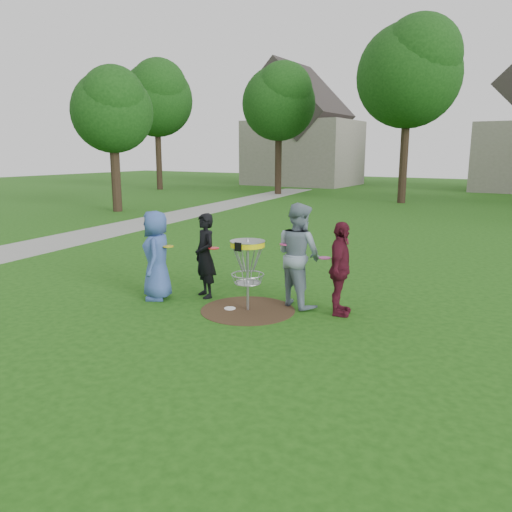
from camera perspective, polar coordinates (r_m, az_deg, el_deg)
The scene contains 11 objects.
ground at distance 9.55m, azimuth -0.94°, elevation -6.20°, with size 100.00×100.00×0.00m, color #19470F.
dirt_patch at distance 9.55m, azimuth -0.94°, elevation -6.18°, with size 1.80×1.80×0.01m, color #47331E.
concrete_path at distance 21.79m, azimuth -12.07°, elevation 3.87°, with size 2.20×40.00×0.02m, color #9E9E99.
player_blue at distance 10.26m, azimuth -11.30°, elevation 0.08°, with size 0.88×0.58×1.81m, color #375399.
player_black at distance 10.25m, azimuth -5.84°, elevation 0.04°, with size 0.63×0.42×1.74m, color black.
player_grey at distance 9.63m, azimuth 4.91°, elevation 0.12°, with size 0.98×0.76×2.01m, color gray.
player_maroon at distance 9.20m, azimuth 9.58°, elevation -1.46°, with size 1.02×0.42×1.73m, color #541323.
disc_on_grass at distance 9.62m, azimuth -3.01°, elevation -6.01°, with size 0.22×0.22×0.02m, color white.
disc_golf_basket at distance 9.28m, azimuth -0.96°, elevation -0.21°, with size 0.66×0.67×1.38m.
held_discs at distance 9.60m, azimuth -1.18°, elevation 0.81°, with size 3.24×1.05×0.19m.
tree_row at distance 28.86m, azimuth 23.45°, elevation 17.44°, with size 51.20×17.42×9.90m.
Camera 1 is at (4.84, -7.67, 2.97)m, focal length 35.00 mm.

